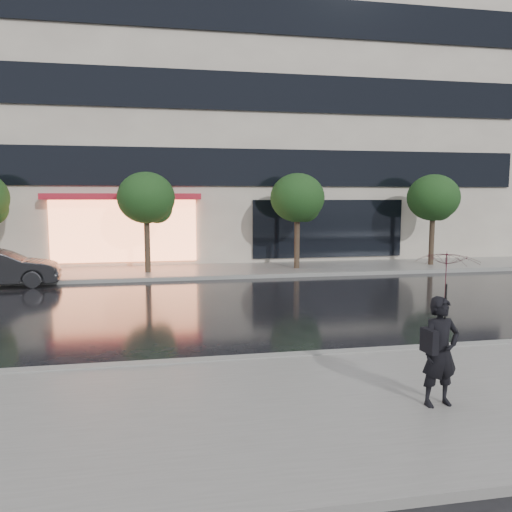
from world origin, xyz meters
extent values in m
plane|color=black|center=(0.00, 0.00, 0.00)|extent=(120.00, 120.00, 0.00)
cube|color=slate|center=(0.00, -3.25, 0.06)|extent=(60.00, 4.50, 0.12)
cube|color=slate|center=(0.00, 10.25, 0.06)|extent=(60.00, 3.50, 0.12)
cube|color=gray|center=(0.00, -1.00, 0.07)|extent=(60.00, 0.25, 0.14)
cube|color=gray|center=(0.00, 8.50, 0.07)|extent=(60.00, 0.25, 0.14)
cube|color=beige|center=(0.00, 18.00, 9.00)|extent=(30.00, 12.00, 18.00)
cube|color=black|center=(0.00, 11.94, 4.30)|extent=(28.00, 0.12, 1.60)
cube|color=black|center=(0.00, 11.94, 7.50)|extent=(28.00, 0.12, 1.60)
cube|color=black|center=(0.00, 11.94, 10.70)|extent=(28.00, 0.12, 1.60)
cube|color=#FF8C59|center=(-4.00, 11.92, 1.60)|extent=(6.00, 0.10, 2.60)
cube|color=#B41B2C|center=(-4.00, 11.59, 3.05)|extent=(6.40, 0.70, 0.25)
cube|color=black|center=(5.00, 11.94, 1.60)|extent=(7.00, 0.10, 2.60)
cube|color=#4C4C54|center=(26.00, 28.00, 8.00)|extent=(12.00, 12.00, 16.00)
cylinder|color=#33261C|center=(-3.00, 10.00, 1.10)|extent=(0.22, 0.22, 2.20)
ellipsoid|color=#1A3314|center=(-3.00, 10.00, 3.00)|extent=(2.20, 2.20, 1.98)
sphere|color=#1A3314|center=(-2.60, 10.20, 2.60)|extent=(1.20, 1.20, 1.20)
cylinder|color=#33261C|center=(3.00, 10.00, 1.10)|extent=(0.22, 0.22, 2.20)
ellipsoid|color=#1A3314|center=(3.00, 10.00, 3.00)|extent=(2.20, 2.20, 1.98)
sphere|color=#1A3314|center=(3.40, 10.20, 2.60)|extent=(1.20, 1.20, 1.20)
cylinder|color=#33261C|center=(9.00, 10.00, 1.10)|extent=(0.22, 0.22, 2.20)
ellipsoid|color=#1A3314|center=(9.00, 10.00, 3.00)|extent=(2.20, 2.20, 1.98)
sphere|color=#1A3314|center=(9.40, 10.20, 2.60)|extent=(1.20, 1.20, 1.20)
imported|color=black|center=(1.42, -3.55, 0.89)|extent=(0.60, 0.43, 1.54)
imported|color=#350915|center=(1.47, -3.54, 1.90)|extent=(0.95, 0.96, 0.79)
cylinder|color=black|center=(1.47, -3.54, 1.46)|extent=(0.02, 0.02, 0.77)
cube|color=black|center=(1.20, -3.62, 1.08)|extent=(0.13, 0.30, 0.33)
camera|label=1|loc=(-2.32, -9.70, 3.03)|focal=35.00mm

